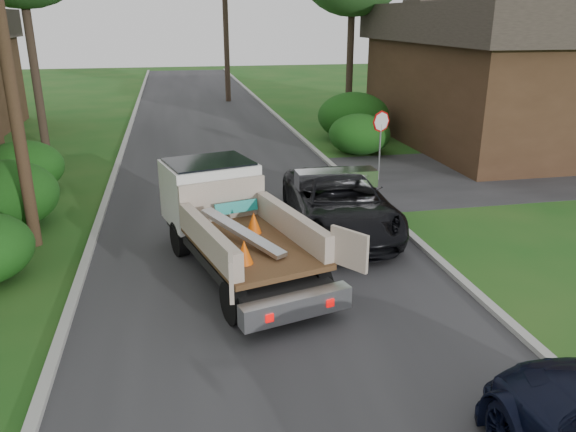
{
  "coord_description": "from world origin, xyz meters",
  "views": [
    {
      "loc": [
        -1.85,
        -9.32,
        5.5
      ],
      "look_at": [
        0.58,
        2.55,
        1.2
      ],
      "focal_mm": 35.0,
      "sensor_mm": 36.0,
      "label": 1
    }
  ],
  "objects_px": {
    "stop_sign": "(381,131)",
    "utility_pole": "(3,33)",
    "black_pickup": "(339,203)",
    "flatbed_truck": "(225,213)",
    "house_right": "(508,73)"
  },
  "relations": [
    {
      "from": "stop_sign",
      "to": "utility_pole",
      "type": "bearing_deg",
      "value": -159.38
    },
    {
      "from": "house_right",
      "to": "stop_sign",
      "type": "bearing_deg",
      "value": -147.34
    },
    {
      "from": "utility_pole",
      "to": "flatbed_truck",
      "type": "relative_size",
      "value": 1.6
    },
    {
      "from": "utility_pole",
      "to": "house_right",
      "type": "bearing_deg",
      "value": 26.01
    },
    {
      "from": "stop_sign",
      "to": "black_pickup",
      "type": "bearing_deg",
      "value": -121.89
    },
    {
      "from": "black_pickup",
      "to": "house_right",
      "type": "bearing_deg",
      "value": 46.53
    },
    {
      "from": "utility_pole",
      "to": "house_right",
      "type": "distance_m",
      "value": 20.66
    },
    {
      "from": "stop_sign",
      "to": "house_right",
      "type": "xyz_separation_m",
      "value": [
        7.8,
        5.0,
        1.38
      ]
    },
    {
      "from": "utility_pole",
      "to": "black_pickup",
      "type": "distance_m",
      "value": 9.04
    },
    {
      "from": "utility_pole",
      "to": "house_right",
      "type": "xyz_separation_m",
      "value": [
        18.48,
        9.02,
        -2.01
      ]
    },
    {
      "from": "utility_pole",
      "to": "flatbed_truck",
      "type": "height_order",
      "value": "utility_pole"
    },
    {
      "from": "stop_sign",
      "to": "flatbed_truck",
      "type": "bearing_deg",
      "value": -135.3
    },
    {
      "from": "stop_sign",
      "to": "flatbed_truck",
      "type": "relative_size",
      "value": 0.4
    },
    {
      "from": "utility_pole",
      "to": "flatbed_truck",
      "type": "bearing_deg",
      "value": -22.35
    },
    {
      "from": "house_right",
      "to": "flatbed_truck",
      "type": "xyz_separation_m",
      "value": [
        -13.8,
        -10.94,
        -1.96
      ]
    }
  ]
}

